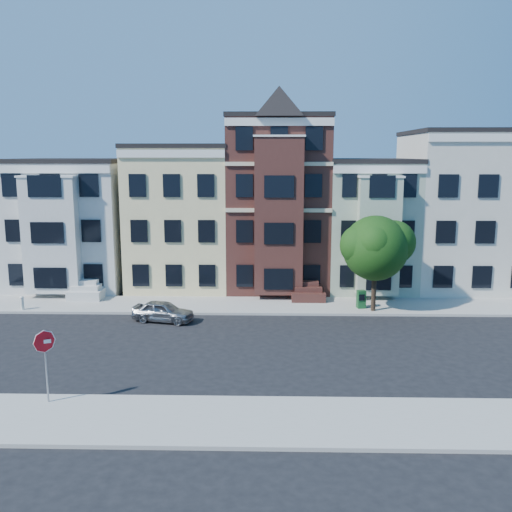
{
  "coord_description": "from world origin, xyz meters",
  "views": [
    {
      "loc": [
        -0.61,
        -27.29,
        9.63
      ],
      "look_at": [
        -1.32,
        2.98,
        4.2
      ],
      "focal_mm": 40.0,
      "sensor_mm": 36.0,
      "label": 1
    }
  ],
  "objects_px": {
    "fire_hydrant": "(22,304)",
    "street_tree": "(375,252)",
    "newspaper_box": "(361,299)",
    "parked_car": "(163,311)",
    "stop_sign": "(46,362)"
  },
  "relations": [
    {
      "from": "newspaper_box",
      "to": "stop_sign",
      "type": "xyz_separation_m",
      "value": [
        -14.3,
        -14.02,
        1.07
      ]
    },
    {
      "from": "street_tree",
      "to": "stop_sign",
      "type": "distance_m",
      "value": 20.2
    },
    {
      "from": "parked_car",
      "to": "newspaper_box",
      "type": "distance_m",
      "value": 12.22
    },
    {
      "from": "street_tree",
      "to": "newspaper_box",
      "type": "bearing_deg",
      "value": 137.84
    },
    {
      "from": "fire_hydrant",
      "to": "parked_car",
      "type": "bearing_deg",
      "value": -11.32
    },
    {
      "from": "street_tree",
      "to": "fire_hydrant",
      "type": "relative_size",
      "value": 10.65
    },
    {
      "from": "newspaper_box",
      "to": "fire_hydrant",
      "type": "height_order",
      "value": "newspaper_box"
    },
    {
      "from": "street_tree",
      "to": "newspaper_box",
      "type": "distance_m",
      "value": 3.19
    },
    {
      "from": "fire_hydrant",
      "to": "street_tree",
      "type": "bearing_deg",
      "value": 0.79
    },
    {
      "from": "street_tree",
      "to": "parked_car",
      "type": "height_order",
      "value": "street_tree"
    },
    {
      "from": "street_tree",
      "to": "parked_car",
      "type": "xyz_separation_m",
      "value": [
        -12.57,
        -2.12,
        -3.16
      ]
    },
    {
      "from": "parked_car",
      "to": "newspaper_box",
      "type": "height_order",
      "value": "newspaper_box"
    },
    {
      "from": "parked_car",
      "to": "stop_sign",
      "type": "distance_m",
      "value": 11.63
    },
    {
      "from": "parked_car",
      "to": "stop_sign",
      "type": "bearing_deg",
      "value": -178.86
    },
    {
      "from": "newspaper_box",
      "to": "stop_sign",
      "type": "bearing_deg",
      "value": -145.21
    }
  ]
}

